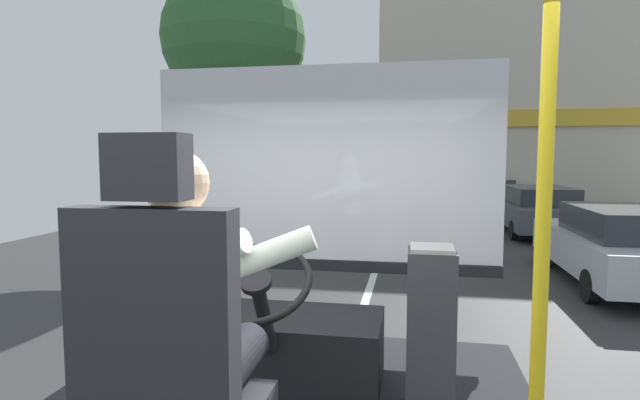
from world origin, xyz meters
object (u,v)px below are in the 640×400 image
Objects in this scene: handrail_pole at (543,235)px; parked_car_charcoal at (537,209)px; bus_driver at (187,312)px; parked_car_white at (488,194)px; steering_console at (284,347)px; fare_box at (430,330)px; driver_seat at (172,392)px; parked_car_silver at (625,245)px.

parked_car_charcoal is (2.97, 12.74, -1.20)m from handrail_pole.
bus_driver is 0.21× the size of parked_car_white.
fare_box is at bearing -11.31° from steering_console.
bus_driver is (0.00, 0.11, 0.21)m from driver_seat.
handrail_pole is (1.08, 0.07, 0.27)m from bus_driver.
steering_console is 1.28× the size of fare_box.
parked_car_silver is (3.01, 7.17, -1.19)m from handrail_pole.
driver_seat reaches higher than parked_car_white.
parked_car_charcoal is (4.05, 11.59, -0.35)m from steering_console.
parked_car_charcoal is 1.11× the size of parked_car_white.
parked_car_silver is at bearing 60.96° from driver_seat.
bus_driver is at bearing -176.07° from handrail_pole.
steering_console is 17.95m from parked_car_white.
bus_driver is 13.47m from parked_car_charcoal.
bus_driver reaches higher than fare_box.
parked_car_silver is (4.08, 6.03, -0.34)m from steering_console.
fare_box is at bearing 55.42° from driver_seat.
fare_box is at bearing -105.41° from parked_car_charcoal.
fare_box is at bearing -99.04° from parked_car_white.
steering_console reaches higher than parked_car_silver.
steering_console is 0.28× the size of parked_car_white.
driver_seat is 1.24× the size of steering_console.
bus_driver is at bearing -127.33° from fare_box.
parked_car_silver is 0.91× the size of parked_car_charcoal.
bus_driver reaches higher than parked_car_silver.
driver_seat is 1.59× the size of fare_box.
bus_driver is 1.35m from steering_console.
fare_box is 0.22× the size of parked_car_silver.
handrail_pole is 7.87m from parked_car_silver.
steering_console is (-0.00, 1.33, -0.37)m from driver_seat.
parked_car_white is (3.63, 17.58, -0.37)m from steering_console.
steering_console is 0.51× the size of handrail_pole.
driver_seat is at bearing -100.86° from parked_car_white.
parked_car_white is at bearing 92.27° from parked_car_silver.
driver_seat is 13.56m from parked_car_charcoal.
driver_seat is at bearing -90.00° from steering_console.
parked_car_silver reaches higher than parked_car_white.
bus_driver is 0.21× the size of parked_car_silver.
parked_car_white is at bearing 94.00° from parked_car_charcoal.
parked_car_white is (-0.46, 11.55, -0.03)m from parked_car_silver.
parked_car_charcoal is at bearing 72.47° from bus_driver.
driver_seat is 0.31× the size of parked_car_charcoal.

